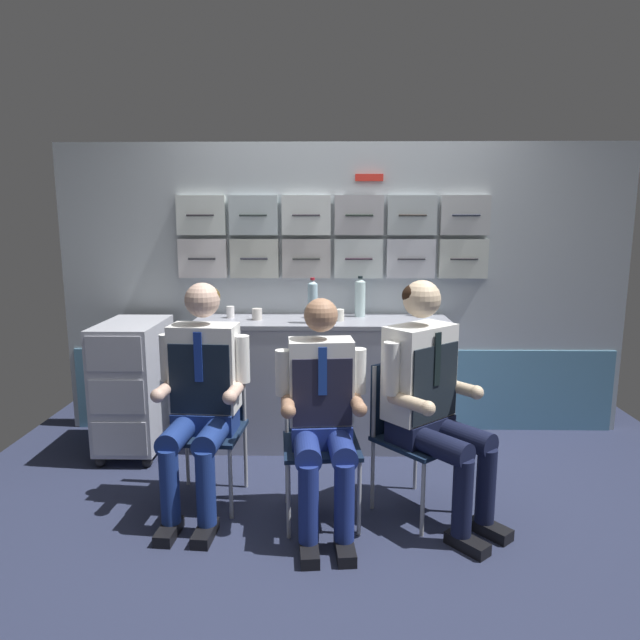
# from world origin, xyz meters

# --- Properties ---
(ground) EXTENTS (4.80, 4.80, 0.04)m
(ground) POSITION_xyz_m (0.00, 0.00, -0.02)
(ground) COLOR #272D47
(galley_bulkhead) EXTENTS (4.20, 0.14, 2.15)m
(galley_bulkhead) POSITION_xyz_m (-0.01, 1.37, 1.08)
(galley_bulkhead) COLOR #ADB7BE
(galley_bulkhead) RESTS_ON ground
(galley_counter) EXTENTS (1.80, 0.53, 0.91)m
(galley_counter) POSITION_xyz_m (-0.16, 1.09, 0.46)
(galley_counter) COLOR #A4A6B4
(galley_counter) RESTS_ON ground
(service_trolley) EXTENTS (0.40, 0.65, 0.91)m
(service_trolley) POSITION_xyz_m (-1.45, 0.92, 0.49)
(service_trolley) COLOR black
(service_trolley) RESTS_ON ground
(folding_chair_left) EXTENTS (0.43, 0.43, 0.83)m
(folding_chair_left) POSITION_xyz_m (-0.79, 0.31, 0.50)
(folding_chair_left) COLOR #A8AAAF
(folding_chair_left) RESTS_ON ground
(crew_member_left) EXTENTS (0.51, 0.64, 1.26)m
(crew_member_left) POSITION_xyz_m (-0.80, 0.15, 0.69)
(crew_member_left) COLOR black
(crew_member_left) RESTS_ON ground
(folding_chair_right) EXTENTS (0.44, 0.44, 0.83)m
(folding_chair_right) POSITION_xyz_m (-0.15, 0.13, 0.50)
(folding_chair_right) COLOR #A8AAAF
(folding_chair_right) RESTS_ON ground
(crew_member_right) EXTENTS (0.48, 0.60, 1.21)m
(crew_member_right) POSITION_xyz_m (-0.14, -0.03, 0.65)
(crew_member_right) COLOR black
(crew_member_right) RESTS_ON ground
(folding_chair_by_counter) EXTENTS (0.56, 0.56, 0.83)m
(folding_chair_by_counter) POSITION_xyz_m (0.33, 0.19, 0.50)
(folding_chair_by_counter) COLOR #A8AAAF
(folding_chair_by_counter) RESTS_ON ground
(crew_member_by_counter) EXTENTS (0.66, 0.70, 1.29)m
(crew_member_by_counter) POSITION_xyz_m (0.43, 0.07, 0.71)
(crew_member_by_counter) COLOR black
(crew_member_by_counter) RESTS_ON ground
(water_bottle_short) EXTENTS (0.07, 0.07, 0.23)m
(water_bottle_short) POSITION_xyz_m (0.59, 1.25, 1.02)
(water_bottle_short) COLOR silver
(water_bottle_short) RESTS_ON galley_counter
(sparkling_bottle_green) EXTENTS (0.08, 0.08, 0.29)m
(sparkling_bottle_green) POSITION_xyz_m (0.12, 1.22, 1.05)
(sparkling_bottle_green) COLOR silver
(sparkling_bottle_green) RESTS_ON galley_counter
(water_bottle_clear) EXTENTS (0.07, 0.07, 0.31)m
(water_bottle_clear) POSITION_xyz_m (-0.22, 0.95, 1.06)
(water_bottle_clear) COLOR #AFD7E7
(water_bottle_clear) RESTS_ON galley_counter
(paper_cup_blue) EXTENTS (0.07, 0.07, 0.08)m
(paper_cup_blue) POSITION_xyz_m (-0.04, 1.04, 0.95)
(paper_cup_blue) COLOR white
(paper_cup_blue) RESTS_ON galley_counter
(espresso_cup_small) EXTENTS (0.07, 0.07, 0.06)m
(espresso_cup_small) POSITION_xyz_m (-0.24, 1.16, 0.94)
(espresso_cup_small) COLOR white
(espresso_cup_small) RESTS_ON galley_counter
(coffee_cup_white) EXTENTS (0.06, 0.06, 0.08)m
(coffee_cup_white) POSITION_xyz_m (-0.81, 1.14, 0.95)
(coffee_cup_white) COLOR white
(coffee_cup_white) RESTS_ON galley_counter
(paper_cup_tan) EXTENTS (0.07, 0.07, 0.08)m
(paper_cup_tan) POSITION_xyz_m (-0.61, 1.07, 0.95)
(paper_cup_tan) COLOR silver
(paper_cup_tan) RESTS_ON galley_counter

